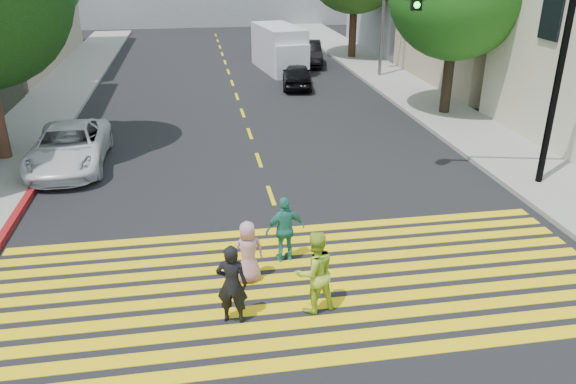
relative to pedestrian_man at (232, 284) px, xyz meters
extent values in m
plane|color=black|center=(1.54, -0.22, -0.82)|extent=(120.00, 120.00, 0.00)
cube|color=gray|center=(-6.96, 21.78, -0.74)|extent=(3.00, 40.00, 0.15)
cube|color=gray|center=(10.04, 14.78, -0.74)|extent=(3.00, 60.00, 0.15)
cube|color=maroon|center=(-5.36, 5.78, -0.74)|extent=(0.20, 8.00, 0.16)
cube|color=yellow|center=(1.54, -1.42, -0.81)|extent=(13.40, 0.35, 0.01)
cube|color=yellow|center=(1.54, -0.87, -0.81)|extent=(13.40, 0.35, 0.01)
cube|color=yellow|center=(1.54, -0.32, -0.81)|extent=(13.40, 0.35, 0.01)
cube|color=yellow|center=(1.54, 0.23, -0.81)|extent=(13.40, 0.35, 0.01)
cube|color=yellow|center=(1.54, 0.78, -0.81)|extent=(13.40, 0.35, 0.01)
cube|color=yellow|center=(1.54, 1.33, -0.81)|extent=(13.40, 0.35, 0.01)
cube|color=yellow|center=(1.54, 1.88, -0.81)|extent=(13.40, 0.35, 0.01)
cube|color=yellow|center=(1.54, 2.43, -0.81)|extent=(13.40, 0.35, 0.01)
cube|color=yellow|center=(1.54, 2.98, -0.81)|extent=(13.40, 0.35, 0.01)
cube|color=yellow|center=(1.54, 3.53, -0.81)|extent=(13.40, 0.35, 0.01)
cube|color=yellow|center=(1.54, 5.78, -0.81)|extent=(0.12, 1.40, 0.01)
cube|color=yellow|center=(1.54, 8.78, -0.81)|extent=(0.12, 1.40, 0.01)
cube|color=yellow|center=(1.54, 11.78, -0.81)|extent=(0.12, 1.40, 0.01)
cube|color=yellow|center=(1.54, 14.78, -0.81)|extent=(0.12, 1.40, 0.01)
cube|color=yellow|center=(1.54, 17.78, -0.81)|extent=(0.12, 1.40, 0.01)
cube|color=yellow|center=(1.54, 20.78, -0.81)|extent=(0.12, 1.40, 0.01)
cube|color=yellow|center=(1.54, 23.78, -0.81)|extent=(0.12, 1.40, 0.01)
cube|color=yellow|center=(1.54, 26.78, -0.81)|extent=(0.12, 1.40, 0.01)
cube|color=yellow|center=(1.54, 29.78, -0.81)|extent=(0.12, 1.40, 0.01)
cube|color=yellow|center=(1.54, 32.78, -0.81)|extent=(0.12, 1.40, 0.01)
cube|color=yellow|center=(1.54, 35.78, -0.81)|extent=(0.12, 1.40, 0.01)
cube|color=yellow|center=(1.54, 38.78, -0.81)|extent=(0.12, 1.40, 0.01)
cylinder|color=black|center=(10.05, 13.01, 0.63)|extent=(0.53, 0.53, 2.89)
cylinder|color=#482B20|center=(9.72, 26.64, 0.90)|extent=(0.55, 0.55, 3.43)
imported|color=black|center=(0.00, 0.00, 0.00)|extent=(0.68, 0.53, 1.63)
imported|color=#ABCD33|center=(1.61, 0.09, 0.04)|extent=(0.97, 0.84, 1.71)
imported|color=#C58294|center=(0.44, 1.37, -0.12)|extent=(0.74, 0.54, 1.39)
imported|color=teal|center=(1.36, 2.08, -0.03)|extent=(0.98, 0.54, 1.57)
imported|color=silver|center=(-4.61, 9.20, -0.14)|extent=(2.34, 4.94, 1.36)
imported|color=black|center=(4.75, 19.13, -0.20)|extent=(1.99, 3.82, 1.24)
imported|color=#AFB3BC|center=(5.01, 31.12, -0.12)|extent=(1.99, 4.83, 1.40)
imported|color=black|center=(6.52, 25.04, -0.11)|extent=(2.05, 4.48, 1.42)
cube|color=silver|center=(4.52, 23.93, 0.44)|extent=(2.69, 5.24, 2.51)
cube|color=silver|center=(4.83, 21.75, 0.08)|extent=(2.05, 1.46, 1.80)
cylinder|color=black|center=(3.98, 22.03, -0.47)|extent=(0.35, 0.73, 0.70)
cylinder|color=black|center=(5.57, 22.26, -0.47)|extent=(0.35, 0.73, 0.70)
cylinder|color=black|center=(3.48, 25.60, -0.47)|extent=(0.35, 0.73, 0.70)
cylinder|color=#2B2B2B|center=(5.07, 25.83, -0.47)|extent=(0.35, 0.73, 0.70)
cylinder|color=black|center=(9.62, 5.17, 2.43)|extent=(0.23, 0.23, 6.49)
sphere|color=#1FCC14|center=(5.58, 5.97, 4.39)|extent=(0.21, 0.21, 0.17)
camera|label=1|loc=(-0.44, -9.02, 5.80)|focal=35.00mm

